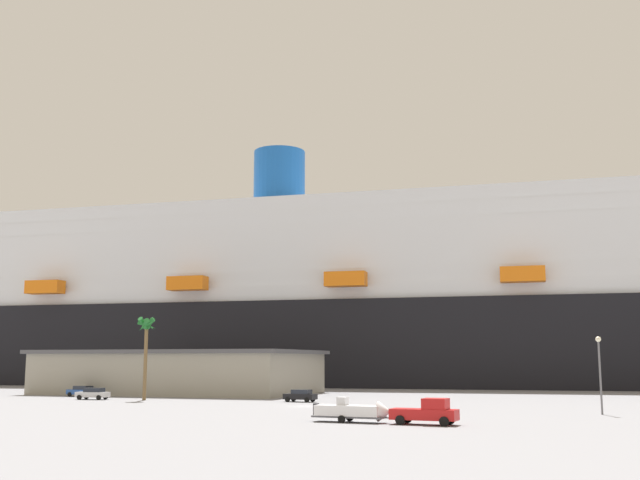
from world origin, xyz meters
name	(u,v)px	position (x,y,z in m)	size (l,w,h in m)	color
ground_plane	(360,395)	(0.00, 30.00, 0.00)	(600.00, 600.00, 0.00)	gray
cruise_ship	(444,307)	(8.87, 72.90, 16.37)	(279.11, 36.59, 56.99)	black
terminal_building	(181,372)	(-29.67, 28.89, 3.49)	(44.49, 28.22, 6.94)	gray
pickup_truck	(427,412)	(16.72, -22.41, 1.04)	(5.83, 2.92, 2.20)	red
small_boat_on_trailer	(356,411)	(10.44, -21.48, 0.96)	(8.14, 2.84, 2.15)	#595960
palm_tree	(146,333)	(-25.25, 7.97, 9.01)	(2.98, 2.72, 11.23)	brown
street_lamp	(600,363)	(32.07, -5.64, 5.06)	(0.56, 0.56, 7.73)	slate
parked_car_blue_suv	(82,391)	(-39.02, 14.89, 0.83)	(4.58, 2.72, 1.58)	#264C99
parked_car_black_coupe	(301,395)	(-3.56, 9.20, 0.83)	(4.44, 2.54, 1.58)	black
parked_car_silver_sedan	(93,393)	(-32.82, 7.61, 0.83)	(4.47, 2.16, 1.58)	silver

